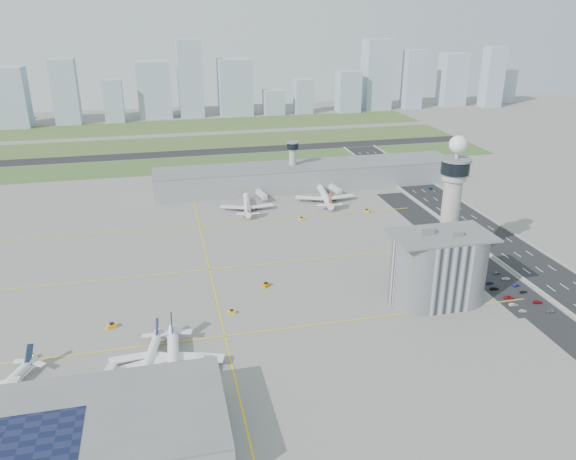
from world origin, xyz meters
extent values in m
plane|color=gray|center=(0.00, 0.00, 0.00)|extent=(1000.00, 1000.00, 0.00)
cube|color=#3C582A|center=(-20.00, 225.00, 0.04)|extent=(480.00, 50.00, 0.08)
cube|color=#4B622E|center=(-20.00, 300.00, 0.04)|extent=(480.00, 60.00, 0.08)
cube|color=#3A5126|center=(-20.00, 380.00, 0.04)|extent=(480.00, 70.00, 0.08)
cube|color=black|center=(-20.00, 262.00, 0.06)|extent=(480.00, 22.00, 0.10)
cube|color=black|center=(115.00, 0.00, 0.05)|extent=(28.00, 500.00, 0.10)
cube|color=#9E9E99|center=(101.00, 0.00, 0.60)|extent=(0.60, 500.00, 1.20)
cube|color=#9E9E99|center=(129.00, 0.00, 0.60)|extent=(0.60, 500.00, 1.20)
cube|color=black|center=(90.00, -10.00, 0.04)|extent=(18.00, 260.00, 0.08)
cube|color=black|center=(88.00, -22.00, 0.05)|extent=(20.00, 44.00, 0.10)
cube|color=yellow|center=(-40.00, -30.00, 0.01)|extent=(260.00, 0.60, 0.01)
cube|color=yellow|center=(-40.00, 30.00, 0.01)|extent=(260.00, 0.60, 0.01)
cube|color=yellow|center=(-40.00, 90.00, 0.01)|extent=(260.00, 0.60, 0.01)
cube|color=yellow|center=(-40.00, 30.00, 0.01)|extent=(0.60, 260.00, 0.01)
cylinder|color=#ADAAA5|center=(72.00, 8.00, 24.00)|extent=(8.40, 8.40, 48.00)
cylinder|color=#ADAAA5|center=(72.00, 8.00, 46.00)|extent=(11.00, 11.00, 4.00)
cylinder|color=black|center=(72.00, 8.00, 50.00)|extent=(13.00, 13.00, 6.00)
cylinder|color=slate|center=(72.00, 8.00, 53.50)|extent=(14.00, 14.00, 1.00)
cylinder|color=#ADAAA5|center=(72.00, 8.00, 56.00)|extent=(1.60, 1.60, 5.00)
sphere|color=white|center=(72.00, 8.00, 60.50)|extent=(8.00, 8.00, 8.00)
cylinder|color=#ADAAA5|center=(30.00, 150.00, 14.00)|extent=(5.00, 5.00, 28.00)
cylinder|color=black|center=(30.00, 150.00, 29.00)|extent=(8.00, 8.00, 4.00)
cylinder|color=slate|center=(30.00, 150.00, 31.50)|extent=(8.60, 8.60, 0.80)
cube|color=#B2B2B7|center=(52.00, -22.00, 15.00)|extent=(18.00, 24.00, 30.00)
cylinder|color=#B2B2B7|center=(43.00, -22.00, 15.00)|extent=(24.00, 24.00, 30.00)
cylinder|color=#B2B2B7|center=(61.00, -22.00, 15.00)|extent=(24.00, 24.00, 30.00)
cube|color=slate|center=(52.00, -22.00, 30.40)|extent=(42.00, 24.00, 0.80)
cube|color=slate|center=(46.00, -19.00, 32.00)|extent=(6.00, 5.00, 3.00)
cube|color=slate|center=(57.00, -24.00, 31.70)|extent=(5.00, 4.00, 2.40)
cube|color=gray|center=(40.00, 148.00, 7.50)|extent=(210.00, 32.00, 15.00)
cube|color=slate|center=(40.00, 148.00, 15.40)|extent=(210.00, 32.00, 0.80)
cube|color=gray|center=(-88.00, -82.00, 6.00)|extent=(84.00, 42.00, 12.00)
cube|color=slate|center=(-88.00, -82.00, 12.40)|extent=(84.00, 42.00, 0.80)
cube|color=black|center=(-105.00, -88.00, 12.90)|extent=(40.00, 22.00, 0.20)
imported|color=silver|center=(82.92, -39.57, 0.56)|extent=(3.40, 1.58, 1.13)
imported|color=gray|center=(82.10, -34.30, 0.65)|extent=(3.97, 1.41, 1.30)
imported|color=maroon|center=(83.99, -28.01, 0.60)|extent=(4.58, 2.63, 1.20)
imported|color=black|center=(82.25, -19.35, 0.61)|extent=(4.31, 1.94, 1.23)
imported|color=#111D4F|center=(83.38, -13.97, 0.57)|extent=(3.37, 1.39, 1.14)
imported|color=silver|center=(82.45, -6.39, 0.57)|extent=(3.52, 1.33, 1.15)
imported|color=slate|center=(94.15, -42.33, 0.54)|extent=(3.92, 1.86, 1.08)
imported|color=maroon|center=(93.52, -34.55, 0.62)|extent=(4.34, 1.94, 1.24)
imported|color=black|center=(93.18, -24.98, 0.61)|extent=(3.79, 1.99, 1.23)
imported|color=navy|center=(93.75, -18.86, 0.58)|extent=(3.63, 1.51, 1.17)
imported|color=white|center=(93.16, -11.72, 0.56)|extent=(4.19, 2.27, 1.12)
imported|color=slate|center=(92.37, -5.38, 0.56)|extent=(3.98, 1.89, 1.12)
imported|color=black|center=(115.35, 39.45, 0.64)|extent=(1.65, 3.99, 1.29)
imported|color=navy|center=(121.64, 121.95, 0.60)|extent=(2.45, 4.49, 1.19)
imported|color=slate|center=(109.13, 178.13, 0.61)|extent=(1.88, 3.72, 1.22)
cube|color=#9EADC1|center=(-204.47, 415.19, 30.18)|extent=(35.81, 28.65, 60.36)
cube|color=#9EADC1|center=(-150.11, 419.66, 33.44)|extent=(25.49, 20.39, 66.89)
cube|color=#9EADC1|center=(-102.68, 417.90, 22.60)|extent=(20.04, 16.03, 45.20)
cube|color=#9EADC1|center=(-59.44, 436.89, 30.61)|extent=(35.76, 28.61, 61.22)
cube|color=#9EADC1|center=(-19.42, 431.56, 41.69)|extent=(26.33, 21.06, 83.39)
cube|color=#9EADC1|center=(30.27, 432.32, 31.06)|extent=(36.96, 29.57, 62.11)
cube|color=#9EADC1|center=(73.27, 423.68, 13.87)|extent=(23.01, 18.41, 27.75)
cube|color=#9EADC1|center=(108.28, 423.34, 19.48)|extent=(20.22, 16.18, 38.97)
cube|color=#9EADC1|center=(162.17, 421.29, 23.44)|extent=(26.14, 20.92, 46.89)
cube|color=#9EADC1|center=(201.27, 433.27, 40.60)|extent=(32.26, 25.81, 81.20)
cube|color=#9EADC1|center=(244.74, 426.38, 34.37)|extent=(21.59, 17.28, 68.75)
cube|color=#9EADC1|center=(302.83, 435.54, 31.70)|extent=(30.25, 24.20, 63.40)
cube|color=#9EADC1|center=(345.49, 415.96, 35.78)|extent=(23.04, 18.43, 71.56)
cube|color=#9EADC1|center=(382.05, 443.29, 20.53)|extent=(22.64, 18.11, 41.06)
camera|label=1|loc=(-58.13, -215.66, 118.89)|focal=35.00mm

